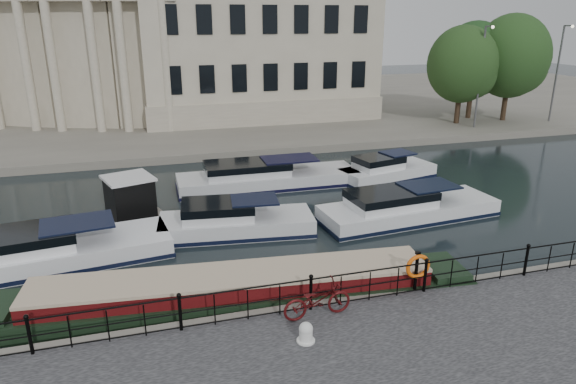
% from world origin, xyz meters
% --- Properties ---
extents(ground_plane, '(160.00, 160.00, 0.00)m').
position_xyz_m(ground_plane, '(0.00, 0.00, 0.00)').
color(ground_plane, black).
rests_on(ground_plane, ground).
extents(far_bank, '(120.00, 42.00, 0.55)m').
position_xyz_m(far_bank, '(0.00, 39.00, 0.28)').
color(far_bank, '#6B665B').
rests_on(far_bank, ground_plane).
extents(railing, '(24.14, 0.14, 1.22)m').
position_xyz_m(railing, '(0.00, -2.25, 1.20)').
color(railing, black).
rests_on(railing, near_quay).
extents(civic_building, '(53.55, 31.84, 16.85)m').
position_xyz_m(civic_building, '(-1.00, 34.71, 7.04)').
color(civic_building, '#ADA38C').
rests_on(civic_building, far_bank).
extents(lamp_posts, '(8.24, 1.55, 8.07)m').
position_xyz_m(lamp_posts, '(26.00, 20.70, 4.80)').
color(lamp_posts, '#59595B').
rests_on(lamp_posts, far_bank).
extents(bicycle, '(2.21, 0.87, 1.14)m').
position_xyz_m(bicycle, '(0.06, -2.69, 1.12)').
color(bicycle, '#470C0E').
rests_on(bicycle, near_quay).
extents(mooring_bollard, '(0.53, 0.53, 0.60)m').
position_xyz_m(mooring_bollard, '(-0.67, -3.80, 0.83)').
color(mooring_bollard, silver).
rests_on(mooring_bollard, near_quay).
extents(life_ring_post, '(0.87, 0.22, 1.42)m').
position_xyz_m(life_ring_post, '(3.74, -2.17, 1.44)').
color(life_ring_post, black).
rests_on(life_ring_post, near_quay).
extents(narrowboat, '(16.66, 3.82, 1.60)m').
position_xyz_m(narrowboat, '(-2.10, -0.44, 0.37)').
color(narrowboat, black).
rests_on(narrowboat, ground_plane).
extents(harbour_hut, '(3.50, 3.19, 2.18)m').
position_xyz_m(harbour_hut, '(-5.41, 8.73, 0.95)').
color(harbour_hut, '#6B665B').
rests_on(harbour_hut, ground_plane).
extents(cabin_cruisers, '(25.62, 10.61, 1.99)m').
position_xyz_m(cabin_cruisers, '(0.96, 7.49, 0.37)').
color(cabin_cruisers, white).
rests_on(cabin_cruisers, ground_plane).
extents(trees, '(10.88, 8.00, 9.06)m').
position_xyz_m(trees, '(24.45, 23.01, 5.56)').
color(trees, black).
rests_on(trees, far_bank).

